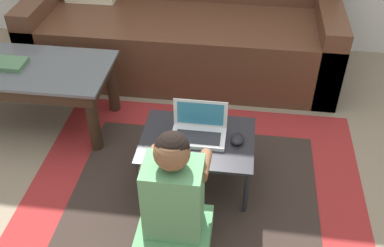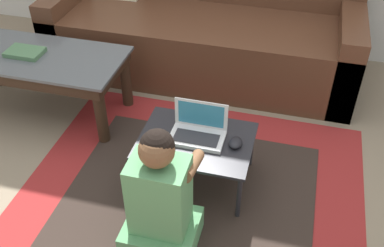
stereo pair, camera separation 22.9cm
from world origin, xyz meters
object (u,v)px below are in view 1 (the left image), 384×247
laptop_desk (197,143)px  couch (182,30)px  book_on_table (7,64)px  laptop (199,131)px  person_seated (174,204)px  coffee_table (21,75)px  computer_mouse (237,139)px

laptop_desk → couch: bearing=102.4°
laptop_desk → book_on_table: (-1.17, 0.37, 0.17)m
couch → laptop_desk: 1.21m
couch → book_on_table: 1.23m
laptop → person_seated: (-0.05, -0.46, -0.04)m
coffee_table → book_on_table: size_ratio=4.96×
person_seated → book_on_table: bearing=144.3°
laptop_desk → book_on_table: bearing=162.6°
computer_mouse → laptop_desk: bearing=-177.7°
person_seated → book_on_table: person_seated is taller
laptop_desk → person_seated: bearing=-96.5°
coffee_table → person_seated: bearing=-37.6°
couch → laptop_desk: size_ratio=3.70×
coffee_table → computer_mouse: size_ratio=11.79×
laptop → person_seated: bearing=-96.7°
coffee_table → person_seated: size_ratio=1.60×
laptop_desk → coffee_table: bearing=161.1°
laptop → computer_mouse: laptop is taller
laptop → computer_mouse: 0.20m
coffee_table → laptop: size_ratio=3.90×
person_seated → book_on_table: size_ratio=3.10×
computer_mouse → book_on_table: book_on_table is taller
person_seated → laptop_desk: bearing=83.5°
couch → book_on_table: couch is taller
book_on_table → laptop_desk: bearing=-17.4°
laptop_desk → computer_mouse: bearing=2.3°
laptop → person_seated: 0.47m
couch → laptop: bearing=-77.1°
coffee_table → computer_mouse: (1.31, -0.37, -0.04)m
coffee_table → person_seated: (1.06, -0.82, -0.06)m
couch → person_seated: size_ratio=3.17×
couch → coffee_table: size_ratio=1.98×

